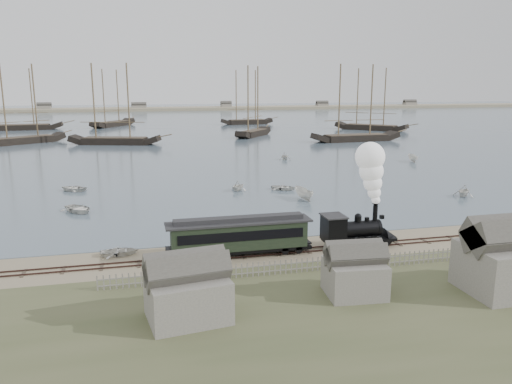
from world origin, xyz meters
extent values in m
plane|color=gray|center=(0.00, 0.00, 0.00)|extent=(600.00, 600.00, 0.00)
cube|color=#4C606C|center=(0.00, 170.00, 0.03)|extent=(600.00, 336.00, 0.06)
cube|color=#38231E|center=(0.00, -2.50, 0.10)|extent=(120.00, 0.08, 0.12)
cube|color=#38231E|center=(0.00, -1.50, 0.10)|extent=(120.00, 0.08, 0.12)
cube|color=#3D3027|center=(0.00, -2.00, 0.03)|extent=(120.00, 1.80, 0.06)
cube|color=tan|center=(0.00, 250.00, 0.00)|extent=(500.00, 20.00, 1.80)
cube|color=black|center=(7.05, -2.00, 0.71)|extent=(6.81, 2.00, 0.25)
cylinder|color=black|center=(6.65, -2.00, 1.71)|extent=(4.21, 1.50, 1.50)
cube|color=black|center=(4.45, -2.00, 1.91)|extent=(1.80, 2.20, 2.30)
cube|color=#2A2A2C|center=(4.45, -2.00, 3.11)|extent=(2.00, 2.40, 0.12)
cylinder|color=black|center=(8.55, -2.00, 3.06)|extent=(0.44, 0.44, 1.60)
sphere|color=black|center=(6.85, -2.00, 2.88)|extent=(0.64, 0.64, 0.64)
cone|color=black|center=(10.25, -2.00, 0.61)|extent=(1.40, 2.00, 2.00)
cube|color=black|center=(9.25, -2.00, 2.71)|extent=(0.35, 0.35, 0.35)
cube|color=black|center=(-4.35, -2.00, 0.66)|extent=(12.74, 2.09, 0.32)
cube|color=black|center=(-4.35, -2.00, 1.93)|extent=(11.83, 2.28, 2.28)
cube|color=black|center=(-4.35, -3.16, 2.16)|extent=(10.92, 0.06, 0.82)
cube|color=black|center=(-4.35, -0.84, 2.16)|extent=(10.92, 0.06, 0.82)
cube|color=#2A2A2C|center=(-4.35, -2.00, 3.12)|extent=(12.74, 2.46, 0.16)
cube|color=#2A2A2C|center=(-4.35, -2.00, 3.39)|extent=(11.38, 1.09, 0.41)
imported|color=silver|center=(-14.61, 0.75, 0.35)|extent=(2.49, 3.41, 0.69)
imported|color=silver|center=(-19.68, 17.29, 0.50)|extent=(5.27, 5.06, 0.89)
imported|color=silver|center=(1.02, 24.75, 0.79)|extent=(3.62, 3.63, 1.45)
imported|color=silver|center=(8.23, 17.34, 0.83)|extent=(4.17, 2.17, 1.53)
imported|color=silver|center=(7.42, 23.76, 0.43)|extent=(4.03, 4.38, 0.74)
imported|color=silver|center=(29.70, 13.97, 0.87)|extent=(3.99, 4.05, 1.61)
imported|color=silver|center=(39.22, 42.83, 0.78)|extent=(3.98, 2.25, 1.45)
imported|color=silver|center=(-21.70, 30.18, 0.46)|extent=(4.36, 4.74, 0.80)
imported|color=silver|center=(16.01, 51.54, 0.80)|extent=(2.82, 2.44, 1.47)
camera|label=1|loc=(-12.74, -42.93, 14.86)|focal=35.00mm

